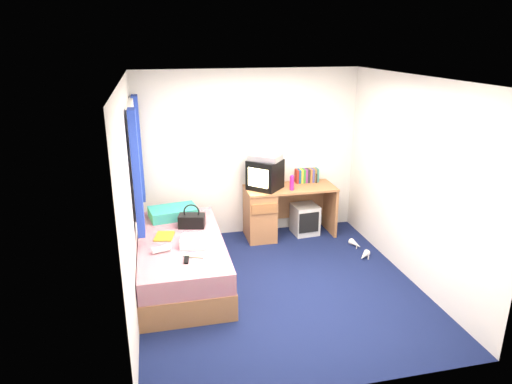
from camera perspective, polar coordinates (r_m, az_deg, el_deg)
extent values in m
plane|color=#0C1438|center=(5.51, 2.94, -11.76)|extent=(3.40, 3.40, 0.00)
plane|color=white|center=(4.76, 3.43, 13.99)|extent=(3.40, 3.40, 0.00)
plane|color=silver|center=(6.59, -0.88, 4.76)|extent=(3.20, 0.00, 3.20)
plane|color=silver|center=(3.53, 10.79, -8.46)|extent=(3.20, 0.00, 3.20)
plane|color=silver|center=(4.84, -15.40, -1.19)|extent=(0.00, 3.40, 3.40)
plane|color=silver|center=(5.64, 19.00, 1.30)|extent=(0.00, 3.40, 3.40)
cube|color=#A87146|center=(5.65, -9.21, -9.40)|extent=(1.00, 2.00, 0.30)
cube|color=#9B6438|center=(5.34, -3.46, -10.83)|extent=(0.02, 0.70, 0.18)
cube|color=silver|center=(5.53, -9.36, -6.93)|extent=(0.98, 1.98, 0.24)
cube|color=#1A69AB|center=(6.11, -10.30, -2.54)|extent=(0.67, 0.49, 0.13)
cube|color=#A87146|center=(6.59, 4.30, 0.50)|extent=(1.30, 0.55, 0.03)
cube|color=#A87146|center=(6.61, 0.49, -2.86)|extent=(0.40, 0.52, 0.72)
cube|color=#A87146|center=(6.92, 9.23, -2.09)|extent=(0.04, 0.52, 0.72)
cube|color=#A87146|center=(6.98, 5.62, -0.95)|extent=(0.78, 0.03, 0.55)
cube|color=silver|center=(6.85, 6.12, -3.39)|extent=(0.38, 0.38, 0.44)
cube|color=black|center=(6.45, 1.15, 2.22)|extent=(0.57, 0.57, 0.42)
cube|color=#FFE8A1|center=(6.29, 0.27, 1.78)|extent=(0.24, 0.23, 0.26)
cube|color=silver|center=(6.38, 1.16, 4.36)|extent=(0.52, 0.50, 0.08)
cube|color=maroon|center=(6.76, 5.10, 1.98)|extent=(0.03, 0.13, 0.20)
cube|color=navy|center=(6.77, 5.38, 2.00)|extent=(0.03, 0.13, 0.20)
cube|color=gold|center=(6.78, 5.66, 2.02)|extent=(0.03, 0.13, 0.20)
cube|color=#337F33|center=(6.80, 5.95, 2.04)|extent=(0.03, 0.13, 0.20)
cube|color=#7F337F|center=(6.81, 6.22, 2.05)|extent=(0.03, 0.13, 0.20)
cube|color=#262626|center=(6.82, 6.50, 2.07)|extent=(0.03, 0.13, 0.20)
cube|color=#B26633|center=(6.83, 6.78, 2.09)|extent=(0.03, 0.13, 0.20)
cube|color=#4C4C99|center=(6.84, 7.06, 2.11)|extent=(0.03, 0.13, 0.20)
cube|color=olive|center=(6.85, 7.33, 2.12)|extent=(0.03, 0.13, 0.20)
cube|color=#337272|center=(6.86, 7.61, 2.14)|extent=(0.03, 0.13, 0.20)
cube|color=black|center=(6.83, 7.51, 1.81)|extent=(0.04, 0.12, 0.14)
cylinder|color=#D01D77|center=(6.43, 4.50, 1.09)|extent=(0.08, 0.08, 0.20)
cylinder|color=silver|center=(6.59, 3.06, 1.56)|extent=(0.07, 0.07, 0.20)
cube|color=black|center=(5.76, -8.02, -3.59)|extent=(0.36, 0.25, 0.16)
torus|color=black|center=(5.72, -8.08, -2.47)|extent=(0.20, 0.06, 0.20)
cube|color=white|center=(5.27, -7.70, -6.14)|extent=(0.35, 0.31, 0.10)
cube|color=#FCF21C|center=(5.57, -11.38, -5.44)|extent=(0.27, 0.32, 0.01)
cylinder|color=silver|center=(5.18, -11.74, -7.03)|extent=(0.21, 0.12, 0.07)
cube|color=yellow|center=(5.03, -7.77, -7.96)|extent=(0.23, 0.14, 0.01)
cube|color=black|center=(4.96, -8.69, -8.39)|extent=(0.07, 0.17, 0.02)
cube|color=silver|center=(5.63, -15.13, 4.28)|extent=(0.02, 0.90, 1.10)
cube|color=white|center=(5.51, -15.55, 10.23)|extent=(0.06, 1.06, 0.08)
cube|color=white|center=(5.79, -14.54, -1.36)|extent=(0.06, 1.06, 0.08)
cube|color=navy|center=(5.07, -14.70, 2.17)|extent=(0.08, 0.24, 1.40)
cube|color=navy|center=(6.21, -14.48, 5.19)|extent=(0.08, 0.24, 1.40)
cone|color=silver|center=(6.60, 12.36, -6.38)|extent=(0.14, 0.23, 0.09)
cone|color=silver|center=(6.29, 13.36, -7.75)|extent=(0.22, 0.22, 0.09)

